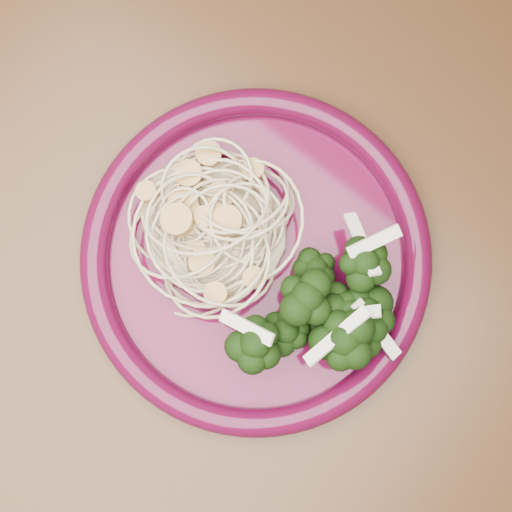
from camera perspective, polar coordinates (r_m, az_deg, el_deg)
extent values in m
plane|color=#55321D|center=(1.31, 4.61, -5.00)|extent=(3.50, 3.50, 0.00)
cube|color=#472814|center=(0.58, 10.33, -1.19)|extent=(1.20, 0.80, 0.04)
cylinder|color=#480824|center=(0.55, 0.00, -0.25)|extent=(0.27, 0.27, 0.01)
torus|color=#480422|center=(0.54, 0.00, -0.12)|extent=(0.27, 0.27, 0.02)
ellipsoid|color=#C6B68D|center=(0.54, -3.38, 2.71)|extent=(0.12, 0.10, 0.03)
ellipsoid|color=black|center=(0.52, 4.29, -3.29)|extent=(0.09, 0.14, 0.05)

